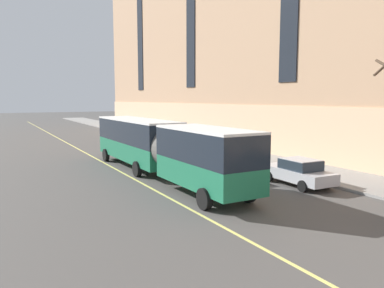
{
  "coord_description": "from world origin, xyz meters",
  "views": [
    {
      "loc": [
        -10.02,
        -15.14,
        4.99
      ],
      "look_at": [
        2.64,
        7.84,
        1.8
      ],
      "focal_mm": 35.0,
      "sensor_mm": 36.0,
      "label": 1
    }
  ],
  "objects_px": {
    "city_bus": "(159,145)",
    "parked_car_champagne_3": "(139,134)",
    "parked_car_champagne_1": "(215,153)",
    "parked_car_silver_4": "(298,172)",
    "parked_car_navy_2": "(170,141)"
  },
  "relations": [
    {
      "from": "parked_car_champagne_1",
      "to": "parked_car_silver_4",
      "type": "xyz_separation_m",
      "value": [
        0.0,
        -8.91,
        0.0
      ]
    },
    {
      "from": "parked_car_champagne_3",
      "to": "parked_car_silver_4",
      "type": "xyz_separation_m",
      "value": [
        -0.19,
        -26.15,
        0.0
      ]
    },
    {
      "from": "parked_car_champagne_3",
      "to": "parked_car_navy_2",
      "type": "bearing_deg",
      "value": -89.52
    },
    {
      "from": "parked_car_champagne_1",
      "to": "parked_car_navy_2",
      "type": "distance_m",
      "value": 8.84
    },
    {
      "from": "parked_car_navy_2",
      "to": "parked_car_champagne_3",
      "type": "xyz_separation_m",
      "value": [
        -0.07,
        8.41,
        0.0
      ]
    },
    {
      "from": "city_bus",
      "to": "parked_car_champagne_3",
      "type": "distance_m",
      "value": 21.01
    },
    {
      "from": "parked_car_silver_4",
      "to": "parked_car_champagne_1",
      "type": "bearing_deg",
      "value": 90.02
    },
    {
      "from": "parked_car_champagne_1",
      "to": "parked_car_navy_2",
      "type": "height_order",
      "value": "same"
    },
    {
      "from": "parked_car_navy_2",
      "to": "parked_car_silver_4",
      "type": "bearing_deg",
      "value": -90.85
    },
    {
      "from": "parked_car_champagne_1",
      "to": "parked_car_navy_2",
      "type": "xyz_separation_m",
      "value": [
        0.27,
        8.84,
        0.0
      ]
    },
    {
      "from": "city_bus",
      "to": "parked_car_champagne_3",
      "type": "relative_size",
      "value": 3.97
    },
    {
      "from": "city_bus",
      "to": "parked_car_champagne_1",
      "type": "relative_size",
      "value": 4.13
    },
    {
      "from": "city_bus",
      "to": "parked_car_champagne_1",
      "type": "height_order",
      "value": "city_bus"
    },
    {
      "from": "parked_car_navy_2",
      "to": "parked_car_silver_4",
      "type": "distance_m",
      "value": 17.74
    },
    {
      "from": "city_bus",
      "to": "parked_car_navy_2",
      "type": "distance_m",
      "value": 13.28
    }
  ]
}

